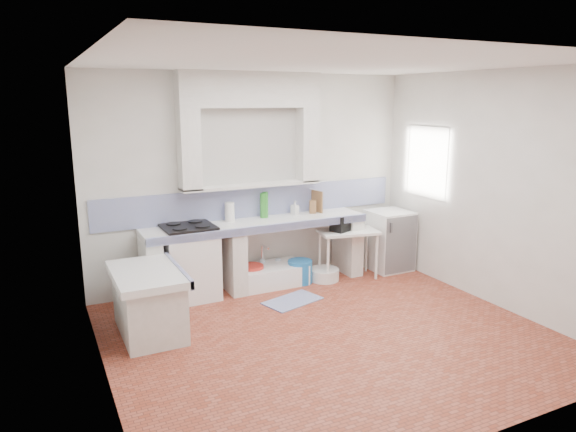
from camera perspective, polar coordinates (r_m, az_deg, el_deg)
name	(u,v)px	position (r m, az deg, el deg)	size (l,w,h in m)	color
floor	(329,335)	(5.75, 4.52, -12.76)	(4.50, 4.50, 0.00)	#984633
ceiling	(334,62)	(5.21, 5.07, 16.32)	(4.50, 4.50, 0.00)	silver
wall_back	(255,180)	(7.06, -3.59, 3.97)	(4.50, 4.50, 0.00)	silver
wall_front	(484,260)	(3.78, 20.57, -4.48)	(4.50, 4.50, 0.00)	silver
wall_left	(97,231)	(4.59, -20.08, -1.50)	(4.50, 4.50, 0.00)	silver
wall_right	(494,190)	(6.73, 21.48, 2.68)	(4.50, 4.50, 0.00)	silver
alcove_mass	(250,90)	(6.83, -4.11, 13.56)	(1.90, 0.25, 0.45)	silver
window_frame	(437,162)	(7.66, 15.88, 5.70)	(0.35, 0.86, 1.06)	#352211
lace_valance	(430,135)	(7.53, 15.23, 8.53)	(0.01, 0.84, 0.24)	white
counter_slab	(258,224)	(6.86, -3.34, -0.89)	(3.00, 0.60, 0.08)	white
counter_lip	(266,229)	(6.61, -2.39, -1.40)	(3.00, 0.04, 0.10)	navy
counter_pier_left	(152,272)	(6.59, -14.63, -5.93)	(0.20, 0.55, 0.82)	silver
counter_pier_mid	(233,261)	(6.85, -5.99, -4.85)	(0.20, 0.55, 0.82)	silver
counter_pier_right	(347,244)	(7.61, 6.48, -3.09)	(0.20, 0.55, 0.82)	silver
peninsula_top	(147,274)	(5.73, -15.07, -6.15)	(0.70, 1.10, 0.08)	white
peninsula_base	(149,306)	(5.85, -14.87, -9.40)	(0.60, 1.00, 0.62)	silver
peninsula_lip	(178,270)	(5.79, -11.86, -5.76)	(0.04, 1.10, 0.10)	navy
backsplash	(256,202)	(7.10, -3.51, 1.56)	(4.27, 0.03, 0.40)	navy
stove	(189,263)	(6.69, -10.67, -5.04)	(0.64, 0.62, 0.91)	white
sink	(268,276)	(7.12, -2.17, -6.57)	(1.00, 0.54, 0.24)	white
side_table	(348,254)	(7.39, 6.53, -4.13)	(0.81, 0.45, 0.04)	white
fridge	(389,240)	(7.83, 10.93, -2.60)	(0.56, 0.56, 0.87)	white
bucket_red	(252,276)	(7.03, -3.99, -6.57)	(0.33, 0.33, 0.31)	red
bucket_orange	(283,276)	(7.11, -0.54, -6.57)	(0.26, 0.26, 0.24)	#C74313
bucket_blue	(300,271)	(7.19, 1.31, -6.06)	(0.33, 0.33, 0.31)	#1D6DB6
basin_white	(324,274)	(7.33, 3.96, -6.35)	(0.41, 0.41, 0.16)	white
water_bottle_a	(263,271)	(7.23, -2.79, -5.98)	(0.08, 0.08, 0.31)	silver
water_bottle_b	(278,269)	(7.33, -1.10, -5.77)	(0.08, 0.08, 0.30)	silver
black_bag	(343,223)	(7.28, 5.99, -0.71)	(0.35, 0.20, 0.22)	black
green_bottle_a	(263,206)	(7.00, -2.76, 1.14)	(0.07, 0.07, 0.34)	#297D26
green_bottle_b	(265,205)	(7.02, -2.49, 1.22)	(0.08, 0.08, 0.35)	#297D26
knife_block	(313,207)	(7.30, 2.71, 1.00)	(0.09, 0.07, 0.18)	olive
cutting_board	(317,201)	(7.37, 3.17, 1.60)	(0.02, 0.22, 0.31)	olive
paper_towel	(230,212)	(6.84, -6.35, 0.44)	(0.13, 0.13, 0.25)	white
soap_bottle	(295,208)	(7.22, 0.74, 0.92)	(0.09, 0.09, 0.19)	white
rug	(293,301)	(6.60, 0.50, -9.20)	(0.71, 0.41, 0.01)	navy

